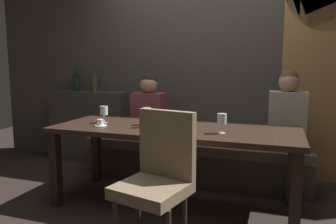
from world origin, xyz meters
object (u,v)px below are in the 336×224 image
(dining_table, at_px, (174,137))
(espresso_cup, at_px, (100,123))
(diner_redhead, at_px, (149,108))
(diner_bearded, at_px, (287,112))
(wine_glass_end_right, at_px, (222,119))
(wine_glass_far_right, at_px, (147,115))
(chair_near_side, at_px, (158,172))
(wine_glass_near_right, at_px, (104,111))
(fork_on_table, at_px, (185,121))
(wine_bottle_pale_label, at_px, (94,83))
(wine_glass_far_left, at_px, (147,113))
(wine_bottle_dark_red, at_px, (76,82))
(banquette_bench, at_px, (193,161))

(dining_table, xyz_separation_m, espresso_cup, (-0.66, -0.17, 0.11))
(diner_redhead, xyz_separation_m, diner_bearded, (1.50, 0.01, 0.03))
(diner_bearded, relative_size, wine_glass_end_right, 4.91)
(wine_glass_far_right, bearing_deg, dining_table, 19.90)
(wine_glass_end_right, relative_size, espresso_cup, 1.37)
(chair_near_side, distance_m, wine_glass_near_right, 1.14)
(fork_on_table, bearing_deg, diner_redhead, 148.74)
(diner_redhead, relative_size, diner_bearded, 0.94)
(diner_bearded, bearing_deg, wine_bottle_pale_label, 172.53)
(wine_bottle_pale_label, bearing_deg, espresso_cup, -56.65)
(wine_glass_far_left, height_order, espresso_cup, wine_glass_far_left)
(dining_table, xyz_separation_m, chair_near_side, (0.12, -0.72, -0.09))
(wine_glass_far_right, xyz_separation_m, wine_glass_far_left, (-0.05, 0.12, -0.00))
(wine_glass_near_right, xyz_separation_m, espresso_cup, (0.06, -0.16, -0.09))
(wine_bottle_dark_red, bearing_deg, fork_on_table, -22.54)
(wine_bottle_dark_red, xyz_separation_m, fork_on_table, (1.75, -0.73, -0.33))
(diner_bearded, xyz_separation_m, wine_bottle_dark_red, (-2.72, 0.36, 0.24))
(dining_table, relative_size, wine_glass_far_left, 13.41)
(espresso_cup, bearing_deg, diner_redhead, 81.23)
(chair_near_side, distance_m, wine_bottle_dark_red, 2.63)
(banquette_bench, relative_size, wine_bottle_pale_label, 7.67)
(wine_glass_far_right, bearing_deg, wine_bottle_pale_label, 137.72)
(chair_near_side, height_order, espresso_cup, chair_near_side)
(wine_bottle_dark_red, xyz_separation_m, wine_glass_far_right, (1.52, -1.14, -0.21))
(wine_glass_far_right, distance_m, wine_glass_near_right, 0.49)
(wine_glass_end_right, bearing_deg, diner_bearded, 57.99)
(wine_bottle_dark_red, bearing_deg, chair_near_side, -43.67)
(banquette_bench, xyz_separation_m, espresso_cup, (-0.66, -0.87, 0.54))
(chair_near_side, height_order, fork_on_table, chair_near_side)
(wine_glass_far_right, bearing_deg, wine_glass_near_right, 170.71)
(diner_bearded, bearing_deg, wine_glass_far_right, -146.81)
(wine_glass_near_right, height_order, espresso_cup, wine_glass_near_right)
(dining_table, xyz_separation_m, wine_bottle_pale_label, (-1.44, 1.02, 0.42))
(banquette_bench, distance_m, wine_bottle_dark_red, 1.97)
(diner_redhead, relative_size, wine_bottle_dark_red, 2.31)
(espresso_cup, bearing_deg, fork_on_table, 36.74)
(espresso_cup, bearing_deg, diner_bearded, 28.10)
(wine_glass_far_right, bearing_deg, espresso_cup, -168.77)
(banquette_bench, xyz_separation_m, diner_redhead, (-0.52, -0.01, 0.58))
(diner_bearded, height_order, espresso_cup, diner_bearded)
(wine_glass_far_left, relative_size, espresso_cup, 1.37)
(wine_glass_end_right, xyz_separation_m, wine_glass_far_left, (-0.73, 0.16, -0.00))
(wine_glass_far_left, height_order, wine_glass_near_right, same)
(wine_glass_near_right, bearing_deg, espresso_cup, -71.42)
(banquette_bench, relative_size, diner_bearded, 3.11)
(wine_glass_near_right, bearing_deg, wine_bottle_dark_red, 134.24)
(dining_table, xyz_separation_m, wine_glass_far_left, (-0.28, 0.03, 0.20))
(banquette_bench, bearing_deg, wine_glass_end_right, -61.33)
(chair_near_side, height_order, diner_redhead, diner_redhead)
(wine_bottle_dark_red, xyz_separation_m, wine_glass_far_left, (1.47, -1.02, -0.22))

